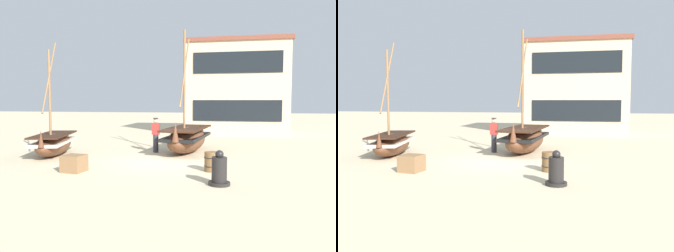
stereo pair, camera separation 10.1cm
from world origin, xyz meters
The scene contains 8 objects.
ground_plane centered at (0.00, 0.00, 0.00)m, with size 120.00×120.00×0.00m, color beige.
fishing_boat_near_left centered at (0.60, 2.70, 0.68)m, with size 2.02×4.64×5.81m.
fishing_boat_centre_large centered at (-5.30, 0.53, 0.57)m, with size 2.19×4.00×5.25m.
fisherman_by_hull centered at (-0.89, 2.35, 0.83)m, with size 0.38×0.26×1.68m.
capstan_winch centered at (2.51, -3.69, 0.42)m, with size 0.65×0.65×1.05m.
wooden_barrel centered at (2.14, -1.71, 0.35)m, with size 0.56×0.56×0.70m.
cargo_crate centered at (-2.64, -2.75, 0.30)m, with size 0.72×0.72×0.60m, color olive.
harbor_building_main centered at (2.93, 13.47, 3.50)m, with size 7.53×6.02×6.98m.
Camera 1 is at (3.04, -13.89, 2.50)m, focal length 36.79 mm.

